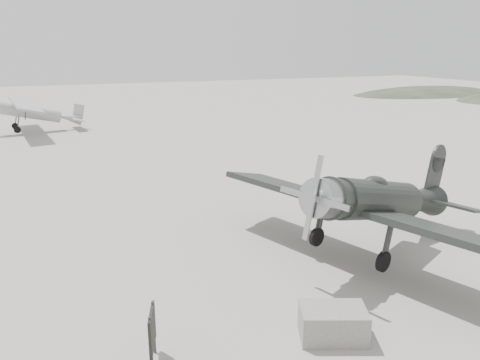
# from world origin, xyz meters

# --- Properties ---
(ground) EXTENTS (160.00, 160.00, 0.00)m
(ground) POSITION_xyz_m (0.00, 0.00, 0.00)
(ground) COLOR gray
(ground) RESTS_ON ground
(hill_northeast) EXTENTS (32.00, 16.00, 5.20)m
(hill_northeast) POSITION_xyz_m (50.00, 40.00, 0.00)
(hill_northeast) COLOR #2B3426
(hill_northeast) RESTS_ON ground
(lowwing_monoplane) EXTENTS (8.49, 11.60, 3.78)m
(lowwing_monoplane) POSITION_xyz_m (4.84, -4.78, 2.00)
(lowwing_monoplane) COLOR black
(lowwing_monoplane) RESTS_ON ground
(highwing_monoplane) EXTENTS (7.82, 11.00, 3.11)m
(highwing_monoplane) POSITION_xyz_m (-6.66, 26.63, 1.94)
(highwing_monoplane) COLOR gray
(highwing_monoplane) RESTS_ON ground
(equipment_block) EXTENTS (1.91, 1.58, 0.82)m
(equipment_block) POSITION_xyz_m (0.59, -8.43, 0.41)
(equipment_block) COLOR slate
(equipment_block) RESTS_ON ground
(sign_board) EXTENTS (0.36, 0.93, 1.38)m
(sign_board) POSITION_xyz_m (-3.82, -7.62, 0.83)
(sign_board) COLOR #333333
(sign_board) RESTS_ON ground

